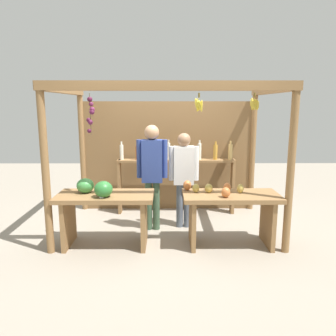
% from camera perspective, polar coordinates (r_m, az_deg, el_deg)
% --- Properties ---
extents(ground_plane, '(12.00, 12.00, 0.00)m').
position_cam_1_polar(ground_plane, '(5.50, -0.01, -10.09)').
color(ground_plane, gray).
rests_on(ground_plane, ground).
extents(market_stall, '(3.31, 2.02, 2.26)m').
position_cam_1_polar(market_stall, '(5.62, -0.04, 4.25)').
color(market_stall, olive).
rests_on(market_stall, ground).
extents(fruit_counter_left, '(1.34, 0.64, 0.97)m').
position_cam_1_polar(fruit_counter_left, '(4.70, -11.12, -6.20)').
color(fruit_counter_left, olive).
rests_on(fruit_counter_left, ground).
extents(fruit_counter_right, '(1.34, 0.64, 0.89)m').
position_cam_1_polar(fruit_counter_right, '(4.73, 10.52, -6.60)').
color(fruit_counter_right, olive).
rests_on(fruit_counter_right, ground).
extents(bottle_shelf_unit, '(2.12, 0.22, 1.36)m').
position_cam_1_polar(bottle_shelf_unit, '(5.97, 1.60, -0.24)').
color(bottle_shelf_unit, olive).
rests_on(bottle_shelf_unit, ground).
extents(vendor_man, '(0.48, 0.23, 1.67)m').
position_cam_1_polar(vendor_man, '(5.13, -2.77, 0.06)').
color(vendor_man, '#3E5C42').
rests_on(vendor_man, ground).
extents(vendor_woman, '(0.48, 0.21, 1.54)m').
position_cam_1_polar(vendor_woman, '(5.26, 2.74, -0.69)').
color(vendor_woman, slate).
rests_on(vendor_woman, ground).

